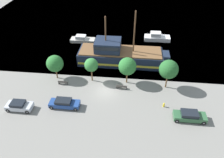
% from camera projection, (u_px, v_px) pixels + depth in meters
% --- Properties ---
extents(ground_plane, '(160.00, 160.00, 0.00)m').
position_uv_depth(ground_plane, '(106.00, 91.00, 38.33)').
color(ground_plane, gray).
extents(water_surface, '(80.00, 80.00, 0.00)m').
position_uv_depth(water_surface, '(122.00, 7.00, 73.28)').
color(water_surface, '#33566B').
rests_on(water_surface, ground).
extents(pirate_ship, '(18.39, 5.46, 11.03)m').
position_uv_depth(pirate_ship, '(119.00, 55.00, 44.81)').
color(pirate_ship, '#192338').
rests_on(pirate_ship, water_surface).
extents(moored_boat_dockside, '(6.18, 2.49, 1.99)m').
position_uv_depth(moored_boat_dockside, '(157.00, 37.00, 53.48)').
color(moored_boat_dockside, silver).
rests_on(moored_boat_dockside, water_surface).
extents(moored_boat_outer, '(5.86, 2.22, 1.55)m').
position_uv_depth(moored_boat_outer, '(82.00, 39.00, 52.95)').
color(moored_boat_outer, '#B7B2A8').
rests_on(moored_boat_outer, water_surface).
extents(parked_car_curb_front, '(4.09, 1.88, 1.44)m').
position_uv_depth(parked_car_curb_front, '(19.00, 106.00, 34.32)').
color(parked_car_curb_front, '#B7BCC6').
rests_on(parked_car_curb_front, ground_plane).
extents(parked_car_curb_mid, '(4.80, 1.88, 1.51)m').
position_uv_depth(parked_car_curb_mid, '(190.00, 116.00, 32.54)').
color(parked_car_curb_mid, '#2D5B38').
rests_on(parked_car_curb_mid, ground_plane).
extents(parked_car_curb_rear, '(4.81, 1.79, 1.44)m').
position_uv_depth(parked_car_curb_rear, '(64.00, 103.00, 34.78)').
color(parked_car_curb_rear, navy).
rests_on(parked_car_curb_rear, ground_plane).
extents(fire_hydrant, '(0.42, 0.25, 0.76)m').
position_uv_depth(fire_hydrant, '(164.00, 105.00, 34.94)').
color(fire_hydrant, yellow).
rests_on(fire_hydrant, ground_plane).
extents(bench_promenade_east, '(1.71, 0.45, 0.85)m').
position_uv_depth(bench_promenade_east, '(63.00, 82.00, 39.57)').
color(bench_promenade_east, '#4C4742').
rests_on(bench_promenade_east, ground_plane).
extents(bench_promenade_west, '(1.93, 0.45, 0.85)m').
position_uv_depth(bench_promenade_west, '(122.00, 87.00, 38.54)').
color(bench_promenade_west, '#4C4742').
rests_on(bench_promenade_west, ground_plane).
extents(tree_row_east, '(3.08, 3.08, 4.75)m').
position_uv_depth(tree_row_east, '(55.00, 64.00, 39.51)').
color(tree_row_east, brown).
rests_on(tree_row_east, ground_plane).
extents(tree_row_mideast, '(2.46, 2.46, 4.67)m').
position_uv_depth(tree_row_mideast, '(91.00, 65.00, 38.73)').
color(tree_row_mideast, brown).
rests_on(tree_row_mideast, ground_plane).
extents(tree_row_midwest, '(3.17, 3.17, 5.11)m').
position_uv_depth(tree_row_midwest, '(127.00, 66.00, 38.21)').
color(tree_row_midwest, brown).
rests_on(tree_row_midwest, ground_plane).
extents(tree_row_west, '(3.29, 3.29, 5.47)m').
position_uv_depth(tree_row_west, '(169.00, 69.00, 36.92)').
color(tree_row_west, brown).
rests_on(tree_row_west, ground_plane).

